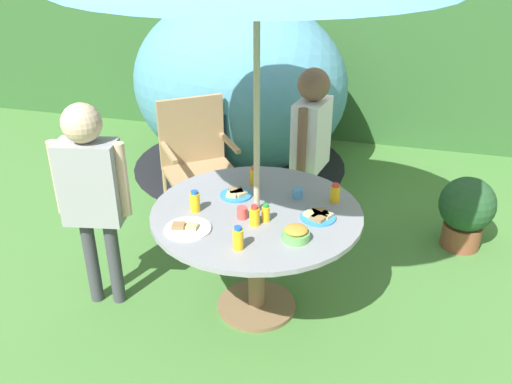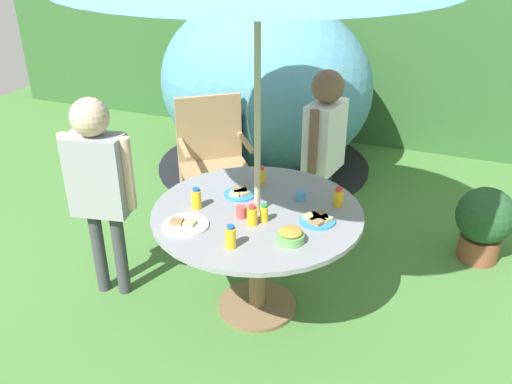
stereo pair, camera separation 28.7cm
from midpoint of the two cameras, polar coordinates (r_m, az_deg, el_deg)
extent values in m
cube|color=#477A38|center=(3.60, -2.27, -12.21)|extent=(10.00, 10.00, 0.02)
cube|color=#33602D|center=(6.23, 7.08, 14.78)|extent=(9.00, 0.70, 1.89)
cylinder|color=brown|center=(3.58, -2.28, -11.90)|extent=(0.50, 0.50, 0.03)
cylinder|color=brown|center=(3.38, -2.38, -7.56)|extent=(0.11, 0.11, 0.69)
cylinder|color=gray|center=(3.19, -2.50, -2.24)|extent=(1.25, 1.25, 0.03)
cylinder|color=#B7AD8C|center=(2.99, -2.68, 5.52)|extent=(0.04, 0.04, 2.34)
cylinder|color=tan|center=(4.18, -10.11, -2.60)|extent=(0.04, 0.04, 0.45)
cylinder|color=tan|center=(4.28, -3.76, -1.38)|extent=(0.04, 0.04, 0.45)
cylinder|color=tan|center=(4.51, -11.27, -0.29)|extent=(0.04, 0.04, 0.45)
cylinder|color=tan|center=(4.61, -5.36, 0.78)|extent=(0.04, 0.04, 0.45)
cube|color=tan|center=(4.28, -7.81, 2.03)|extent=(0.68, 0.66, 0.04)
cube|color=tan|center=(4.35, -8.74, 6.45)|extent=(0.44, 0.35, 0.54)
cube|color=tan|center=(4.15, -11.25, 4.18)|extent=(0.29, 0.36, 0.03)
cube|color=tan|center=(4.26, -4.81, 5.23)|extent=(0.29, 0.36, 0.03)
ellipsoid|color=teal|center=(5.25, -3.43, 11.20)|extent=(2.34, 2.04, 1.65)
cylinder|color=black|center=(5.53, -3.20, 3.02)|extent=(2.45, 2.45, 0.01)
cube|color=#1A313A|center=(4.68, -8.09, 4.13)|extent=(0.58, 0.13, 0.74)
cylinder|color=brown|center=(4.37, 19.12, -4.37)|extent=(0.29, 0.29, 0.19)
sphere|color=#234C28|center=(4.24, 19.67, -1.27)|extent=(0.41, 0.41, 0.41)
cylinder|color=navy|center=(4.20, 3.90, -0.78)|extent=(0.08, 0.08, 0.61)
cylinder|color=navy|center=(4.08, 3.15, -1.67)|extent=(0.08, 0.08, 0.61)
cube|color=white|center=(3.90, 3.76, 6.01)|extent=(0.25, 0.38, 0.51)
cylinder|color=brown|center=(4.07, 4.78, 7.25)|extent=(0.07, 0.07, 0.46)
cylinder|color=brown|center=(3.73, 2.68, 5.40)|extent=(0.07, 0.07, 0.46)
sphere|color=brown|center=(3.79, 3.94, 11.25)|extent=(0.23, 0.23, 0.23)
cylinder|color=#3F3F47|center=(3.67, -19.15, -6.93)|extent=(0.08, 0.08, 0.61)
cylinder|color=#3F3F47|center=(3.62, -16.97, -7.12)|extent=(0.08, 0.08, 0.61)
cube|color=#99999E|center=(3.37, -19.43, 0.90)|extent=(0.38, 0.25, 0.51)
cylinder|color=#D8B293|center=(3.44, -22.48, 1.38)|extent=(0.07, 0.07, 0.46)
cylinder|color=#D8B293|center=(3.29, -16.37, 1.19)|extent=(0.07, 0.07, 0.46)
sphere|color=#D8B293|center=(3.23, -20.44, 6.80)|extent=(0.23, 0.23, 0.23)
cylinder|color=#66B259|center=(2.89, 1.41, -4.72)|extent=(0.15, 0.15, 0.05)
ellipsoid|color=gold|center=(2.87, 1.42, -4.08)|extent=(0.13, 0.13, 0.04)
cylinder|color=#338CD8|center=(3.35, -4.59, -0.37)|extent=(0.20, 0.20, 0.01)
cube|color=tan|center=(3.34, -4.19, -0.14)|extent=(0.10, 0.10, 0.02)
cube|color=#9E7547|center=(3.36, -4.58, 0.03)|extent=(0.11, 0.11, 0.02)
cube|color=tan|center=(3.32, -5.08, -0.33)|extent=(0.07, 0.07, 0.02)
cylinder|color=white|center=(3.03, -9.91, -3.92)|extent=(0.26, 0.26, 0.01)
cube|color=tan|center=(3.02, -9.52, -3.70)|extent=(0.07, 0.07, 0.02)
cube|color=#9E7547|center=(3.04, -10.91, -3.60)|extent=(0.08, 0.08, 0.02)
cylinder|color=#338CD8|center=(3.10, 3.97, -2.73)|extent=(0.21, 0.21, 0.01)
cube|color=tan|center=(3.10, 4.81, -2.51)|extent=(0.09, 0.09, 0.02)
cube|color=#9E7547|center=(3.12, 4.21, -2.26)|extent=(0.11, 0.11, 0.02)
cube|color=tan|center=(3.10, 3.38, -2.38)|extent=(0.11, 0.11, 0.02)
cube|color=#9E7547|center=(3.07, 4.00, -2.80)|extent=(0.10, 0.10, 0.02)
cylinder|color=yellow|center=(3.01, -2.88, -2.68)|extent=(0.06, 0.06, 0.10)
cylinder|color=red|center=(2.99, -2.91, -1.67)|extent=(0.04, 0.04, 0.02)
cylinder|color=yellow|center=(3.47, -2.55, 1.62)|extent=(0.06, 0.06, 0.11)
cylinder|color=red|center=(3.45, -2.57, 2.54)|extent=(0.04, 0.04, 0.02)
cylinder|color=yellow|center=(3.05, -1.65, -2.39)|extent=(0.05, 0.05, 0.09)
cylinder|color=green|center=(3.03, -1.67, -1.50)|extent=(0.03, 0.03, 0.02)
cylinder|color=yellow|center=(3.19, -9.04, -1.15)|extent=(0.06, 0.06, 0.11)
cylinder|color=blue|center=(3.16, -9.13, -0.10)|extent=(0.04, 0.04, 0.02)
cylinder|color=yellow|center=(2.81, -4.85, -5.07)|extent=(0.06, 0.06, 0.11)
cylinder|color=blue|center=(2.77, -4.90, -3.92)|extent=(0.04, 0.04, 0.02)
cylinder|color=yellow|center=(3.27, 5.89, -0.26)|extent=(0.06, 0.06, 0.10)
cylinder|color=red|center=(3.24, 5.94, 0.67)|extent=(0.04, 0.04, 0.02)
cylinder|color=#4C99D8|center=(3.31, 1.96, -0.19)|extent=(0.06, 0.06, 0.06)
cylinder|color=#E04C47|center=(3.09, -4.13, -2.26)|extent=(0.06, 0.06, 0.07)
camera|label=1|loc=(0.14, -92.67, -1.38)|focal=37.84mm
camera|label=2|loc=(0.14, 87.33, 1.38)|focal=37.84mm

